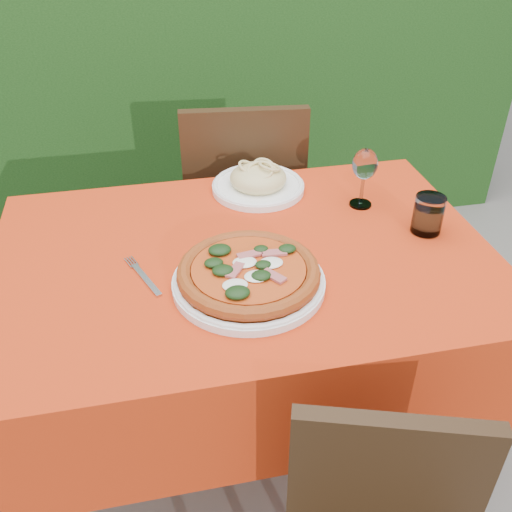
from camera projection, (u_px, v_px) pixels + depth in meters
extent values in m
plane|color=slate|center=(247.00, 440.00, 1.87)|extent=(60.00, 60.00, 0.00)
cube|color=black|center=(181.00, 60.00, 2.66)|extent=(3.20, 0.55, 1.60)
cube|color=#442C15|center=(244.00, 261.00, 1.46)|extent=(1.20, 0.80, 0.04)
cylinder|color=#442C15|center=(43.00, 505.00, 1.30)|extent=(0.05, 0.05, 0.70)
cylinder|color=#442C15|center=(474.00, 426.00, 1.49)|extent=(0.05, 0.05, 0.70)
cylinder|color=#442C15|center=(63.00, 315.00, 1.85)|extent=(0.05, 0.05, 0.70)
cylinder|color=#442C15|center=(376.00, 274.00, 2.03)|extent=(0.05, 0.05, 0.70)
cube|color=red|center=(245.00, 301.00, 1.53)|extent=(1.26, 0.86, 0.32)
cube|color=black|center=(384.00, 490.00, 1.06)|extent=(0.35, 0.14, 0.39)
cube|color=black|center=(242.00, 210.00, 2.21)|extent=(0.46, 0.46, 0.04)
cube|color=black|center=(245.00, 175.00, 1.92)|extent=(0.42, 0.08, 0.46)
cylinder|color=black|center=(279.00, 234.00, 2.51)|extent=(0.04, 0.04, 0.43)
cylinder|color=black|center=(198.00, 238.00, 2.48)|extent=(0.04, 0.04, 0.43)
cylinder|color=black|center=(292.00, 283.00, 2.22)|extent=(0.04, 0.04, 0.43)
cylinder|color=black|center=(200.00, 289.00, 2.19)|extent=(0.04, 0.04, 0.43)
cylinder|color=white|center=(249.00, 283.00, 1.32)|extent=(0.36, 0.36, 0.02)
cylinder|color=#C6531B|center=(249.00, 275.00, 1.31)|extent=(0.39, 0.39, 0.02)
cylinder|color=#A9200A|center=(249.00, 269.00, 1.30)|extent=(0.32, 0.32, 0.01)
cylinder|color=white|center=(258.00, 187.00, 1.71)|extent=(0.28, 0.28, 0.02)
ellipsoid|color=beige|center=(258.00, 178.00, 1.69)|extent=(0.18, 0.18, 0.08)
cylinder|color=silver|center=(428.00, 214.00, 1.50)|extent=(0.08, 0.08, 0.10)
cylinder|color=#90B3C3|center=(427.00, 220.00, 1.50)|extent=(0.07, 0.07, 0.07)
cylinder|color=silver|center=(360.00, 204.00, 1.64)|extent=(0.06, 0.06, 0.01)
cylinder|color=silver|center=(362.00, 189.00, 1.61)|extent=(0.01, 0.01, 0.09)
ellipsoid|color=silver|center=(365.00, 164.00, 1.57)|extent=(0.07, 0.07, 0.09)
cube|color=silver|center=(146.00, 280.00, 1.34)|extent=(0.09, 0.19, 0.01)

